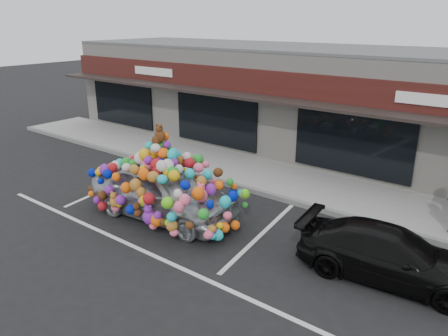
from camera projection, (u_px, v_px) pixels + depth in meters
The scene contains 9 objects.
ground at pixel (179, 210), 13.04m from camera, with size 90.00×90.00×0.00m, color black.
shop_building at pixel (314, 99), 18.63m from camera, with size 24.00×7.20×4.31m.
sidewalk at pixel (254, 173), 15.99m from camera, with size 26.00×3.00×0.15m, color gray.
kerb at pixel (230, 184), 14.88m from camera, with size 26.00×0.18×0.16m, color slate.
parking_stripe_left at pixel (115, 184), 15.05m from camera, with size 0.12×4.40×0.01m, color silver.
parking_stripe_mid at pixel (261, 235), 11.56m from camera, with size 0.12×4.40×0.01m, color silver.
lane_line at pixel (173, 264), 10.16m from camera, with size 14.00×0.12×0.01m, color silver.
toy_car at pixel (163, 186), 12.31m from camera, with size 3.25×4.94×2.80m.
black_sedan at pixel (390, 255), 9.46m from camera, with size 3.98×1.62×1.16m, color black.
Camera 1 is at (8.39, -8.57, 5.43)m, focal length 35.00 mm.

